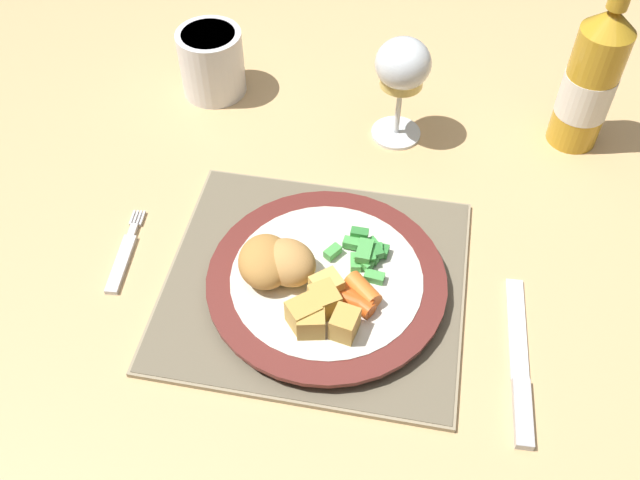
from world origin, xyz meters
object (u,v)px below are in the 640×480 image
wine_glass (403,69)px  dining_table (365,218)px  fork (124,257)px  bottle (591,78)px  drinking_cup (212,61)px  table_knife (520,373)px  dinner_plate (327,282)px

wine_glass → dining_table: bearing=-104.6°
dining_table → fork: 0.31m
dining_table → wine_glass: wine_glass is taller
bottle → drinking_cup: (-0.48, 0.01, -0.05)m
table_knife → bottle: size_ratio=0.75×
dining_table → wine_glass: size_ratio=11.14×
dining_table → drinking_cup: drinking_cup is taller
wine_glass → drinking_cup: wine_glass is taller
table_knife → wine_glass: (-0.16, 0.33, 0.10)m
table_knife → drinking_cup: (-0.42, 0.38, 0.04)m
dining_table → dinner_plate: (-0.02, -0.18, 0.09)m
dinner_plate → wine_glass: size_ratio=1.79×
table_knife → bottle: 0.38m
fork → wine_glass: 0.39m
fork → dining_table: bearing=34.6°
table_knife → fork: bearing=171.1°
bottle → wine_glass: bearing=-171.5°
dinner_plate → wine_glass: (0.04, 0.27, 0.08)m
wine_glass → bottle: bottle is taller
wine_glass → drinking_cup: (-0.26, 0.05, -0.05)m
wine_glass → bottle: (0.22, 0.03, -0.01)m
dinner_plate → table_knife: (0.21, -0.06, -0.01)m
table_knife → wine_glass: wine_glass is taller
fork → table_knife: table_knife is taller
fork → table_knife: size_ratio=0.62×
dining_table → table_knife: size_ratio=8.08×
dinner_plate → drinking_cup: drinking_cup is taller
table_knife → drinking_cup: drinking_cup is taller
dining_table → dinner_plate: size_ratio=6.21×
drinking_cup → dining_table: bearing=-30.3°
bottle → dinner_plate: bearing=-131.7°
dining_table → drinking_cup: 0.30m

